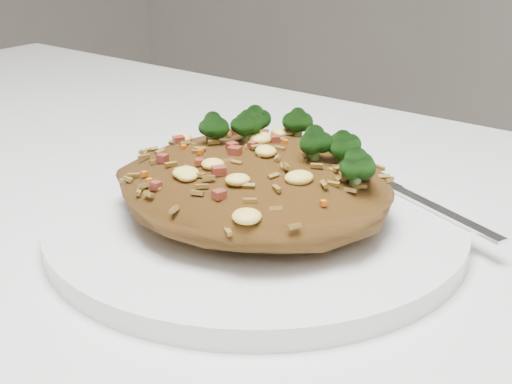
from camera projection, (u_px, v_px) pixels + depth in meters
dining_table at (108, 368)px, 0.48m from camera, size 1.20×0.80×0.75m
plate at (256, 223)px, 0.47m from camera, size 0.27×0.27×0.01m
fried_rice at (257, 173)px, 0.45m from camera, size 0.18×0.17×0.06m
fork at (419, 200)px, 0.48m from camera, size 0.16×0.08×0.00m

